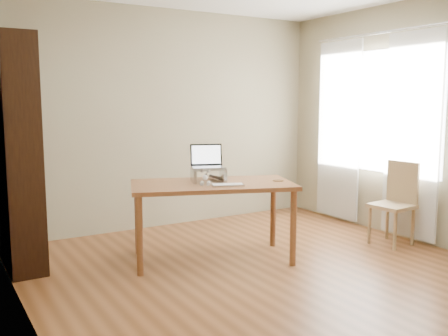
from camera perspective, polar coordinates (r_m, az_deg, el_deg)
room at (r=4.18m, az=7.06°, el=4.58°), size 4.04×4.54×2.64m
bookshelf at (r=4.90m, az=-22.54°, el=1.56°), size 0.30×0.90×2.10m
curtains at (r=6.05m, az=16.60°, el=4.05°), size 0.03×1.90×2.25m
desk at (r=4.75m, az=-1.32°, el=-2.76°), size 1.69×1.23×0.75m
laptop_stand at (r=4.79m, az=-1.80°, el=-0.60°), size 0.32×0.25×0.13m
laptop at (r=4.82m, az=-2.13°, el=0.72°), size 0.37×0.36×0.22m
keyboard at (r=4.56m, az=0.42°, el=-1.95°), size 0.32×0.23×0.02m
coaster at (r=4.88m, az=6.21°, el=-1.44°), size 0.11×0.11×0.01m
cat at (r=4.80m, az=-2.36°, el=-0.76°), size 0.25×0.49×0.16m
chair at (r=5.63m, az=19.10°, el=-3.50°), size 0.43×0.43×0.88m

